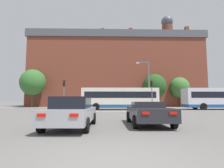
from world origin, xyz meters
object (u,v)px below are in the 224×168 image
Objects in this scene: traffic_light_far_right at (138,94)px; street_lamp_junction at (147,80)px; traffic_light_far_left at (83,94)px; pedestrian_waiting at (82,102)px; traffic_light_near_right at (152,90)px; bus_crossing_trailing at (222,98)px; traffic_light_near_left at (64,90)px; bus_crossing_lead at (120,98)px; car_saloon_left at (72,112)px; car_roadster_right at (148,113)px.

traffic_light_far_right is 7.92m from street_lamp_junction.
traffic_light_far_left is 1.58m from pedestrian_waiting.
traffic_light_near_right is 0.55× the size of street_lamp_junction.
bus_crossing_trailing reaches higher than pedestrian_waiting.
pedestrian_waiting is at bearing 178.45° from traffic_light_far_right.
street_lamp_junction is at bearing 17.97° from traffic_light_near_left.
traffic_light_near_left is at bearing -65.69° from bus_crossing_lead.
traffic_light_far_right is (7.61, 25.24, 1.83)m from car_saloon_left.
bus_crossing_trailing is 13.90m from traffic_light_far_right.
traffic_light_far_right reaches higher than car_saloon_left.
bus_crossing_trailing reaches higher than car_roadster_right.
traffic_light_near_left is at bearing 121.60° from car_roadster_right.
traffic_light_far_left is (-10.79, 11.04, -0.06)m from traffic_light_near_right.
traffic_light_near_left reaches higher than bus_crossing_trailing.
street_lamp_junction reaches higher than traffic_light_near_right.
traffic_light_far_right is at bearing -29.03° from pedestrian_waiting.
street_lamp_junction is (11.59, 3.76, 1.77)m from traffic_light_near_left.
traffic_light_far_left is at bearing -140.57° from bus_crossing_lead.
car_roadster_right is at bearing -58.28° from traffic_light_near_left.
bus_crossing_lead reaches higher than car_saloon_left.
traffic_light_far_left reaches higher than traffic_light_far_right.
car_roadster_right is 16.21m from bus_crossing_lead.
traffic_light_near_right reaches higher than bus_crossing_trailing.
car_saloon_left is 0.41× the size of bus_crossing_lead.
traffic_light_near_left reaches higher than bus_crossing_lead.
traffic_light_near_right is at bearing 2.34° from traffic_light_near_left.
traffic_light_near_right reaches higher than traffic_light_far_left.
bus_crossing_lead is 1.51× the size of street_lamp_junction.
car_roadster_right is (4.02, 0.98, -0.10)m from car_saloon_left.
traffic_light_far_right is at bearing 81.46° from car_roadster_right.
pedestrian_waiting is (-3.28, 25.53, 0.33)m from car_saloon_left.
street_lamp_junction reaches higher than bus_crossing_lead.
street_lamp_junction is 3.99× the size of pedestrian_waiting.
traffic_light_far_right is 11.00m from pedestrian_waiting.
traffic_light_near_right is 1.03× the size of traffic_light_far_left.
traffic_light_near_left is at bearing -162.03° from street_lamp_junction.
traffic_light_far_left reaches higher than car_roadster_right.
bus_crossing_lead is at bearing 144.70° from traffic_light_near_right.
traffic_light_far_left is at bearing 144.44° from street_lamp_junction.
bus_crossing_lead is at bearing -116.65° from traffic_light_far_right.
traffic_light_near_left is (-11.51, -11.45, 0.10)m from traffic_light_far_right.
traffic_light_far_left is (0.74, 11.52, -0.05)m from traffic_light_near_left.
traffic_light_near_left is 11.87m from pedestrian_waiting.
car_roadster_right is at bearing -42.48° from bus_crossing_trailing.
car_saloon_left reaches higher than car_roadster_right.
car_saloon_left is 1.06× the size of car_roadster_right.
traffic_light_far_left is at bearing -109.66° from bus_crossing_trailing.
pedestrian_waiting is at bearing 119.61° from traffic_light_far_left.
bus_crossing_trailing is at bearing 90.83° from bus_crossing_lead.
pedestrian_waiting is at bearing 87.01° from traffic_light_near_left.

